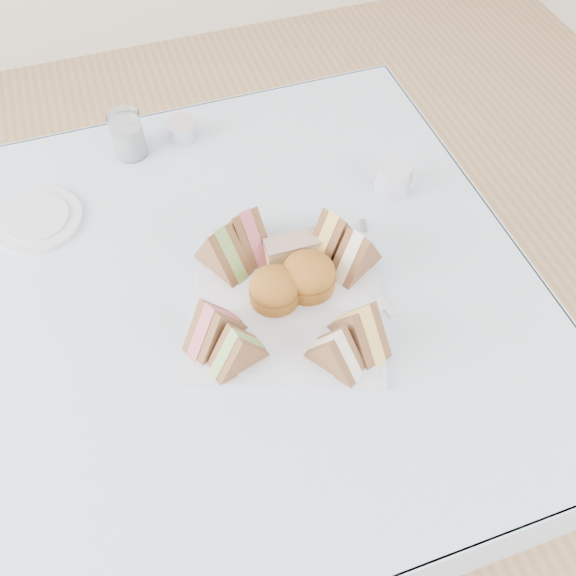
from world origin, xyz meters
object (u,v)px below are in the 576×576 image
object	(u,v)px
table	(248,386)
creamer_jug	(392,179)
water_glass	(128,135)
serving_plate	(288,303)

from	to	relation	value
table	creamer_jug	size ratio (longest dim) A/B	13.95
water_glass	table	bearing A→B (deg)	-74.69
serving_plate	creamer_jug	xyz separation A→B (m)	(0.28, 0.20, 0.02)
table	creamer_jug	world-z (taller)	creamer_jug
table	creamer_jug	distance (m)	0.55
table	water_glass	bearing A→B (deg)	105.31
serving_plate	water_glass	world-z (taller)	water_glass
serving_plate	creamer_jug	bearing A→B (deg)	55.19
serving_plate	water_glass	bearing A→B (deg)	131.41
water_glass	creamer_jug	xyz separation A→B (m)	(0.46, -0.27, -0.02)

